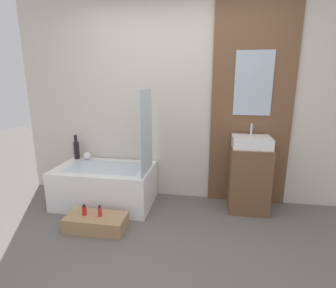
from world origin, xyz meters
TOP-DOWN VIEW (x-y plane):
  - ground_plane at (0.00, 0.00)m, footprint 12.00×12.00m
  - wall_tiled_back at (0.00, 1.58)m, footprint 4.20×0.06m
  - wall_wood_accent at (0.94, 1.53)m, footprint 0.97×0.04m
  - bathtub at (-0.85, 1.16)m, footprint 1.21×0.74m
  - glass_shower_screen at (-0.28, 1.08)m, footprint 0.01×0.54m
  - wooden_step_bench at (-0.71, 0.55)m, footprint 0.64×0.31m
  - vanity_cabinet at (0.94, 1.30)m, footprint 0.46×0.42m
  - sink at (0.94, 1.30)m, footprint 0.44×0.36m
  - vase_tall_dark at (-1.37, 1.44)m, footprint 0.07×0.07m
  - vase_round_light at (-1.21, 1.43)m, footprint 0.10×0.10m
  - bottle_soap_primary at (-0.84, 0.55)m, footprint 0.05×0.05m
  - bottle_soap_secondary at (-0.66, 0.55)m, footprint 0.04×0.04m

SIDE VIEW (x-z plane):
  - ground_plane at x=0.00m, z-range 0.00..0.00m
  - wooden_step_bench at x=-0.71m, z-range 0.00..0.16m
  - bottle_soap_primary at x=-0.84m, z-range 0.15..0.27m
  - bottle_soap_secondary at x=-0.66m, z-range 0.15..0.28m
  - bathtub at x=-0.85m, z-range 0.00..0.49m
  - vanity_cabinet at x=0.94m, z-range 0.00..0.79m
  - vase_round_light at x=-1.21m, z-range 0.49..0.60m
  - vase_tall_dark at x=-1.37m, z-range 0.46..0.80m
  - sink at x=0.94m, z-range 0.72..0.99m
  - glass_shower_screen at x=-0.28m, z-range 0.49..1.47m
  - wall_tiled_back at x=0.00m, z-range 0.00..2.60m
  - wall_wood_accent at x=0.94m, z-range 0.01..2.61m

